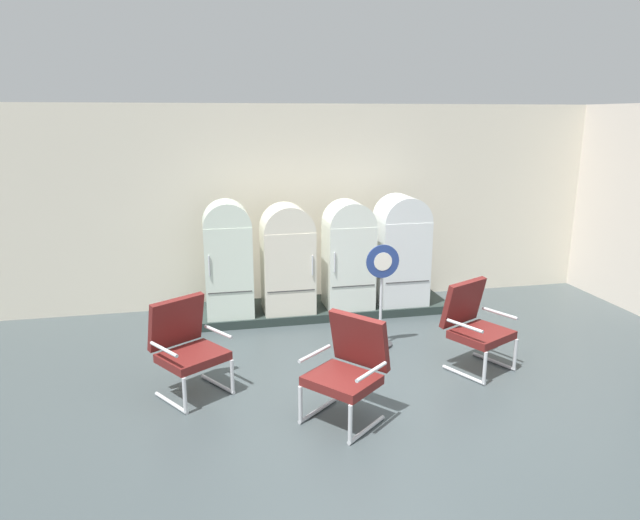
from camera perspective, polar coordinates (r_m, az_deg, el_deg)
ground at (r=5.82m, az=5.93°, el=-15.34°), size 12.00×10.00×0.05m
back_wall at (r=8.71m, az=-1.19°, el=5.61°), size 11.76×0.12×3.03m
side_wall_right at (r=9.70m, az=28.58°, el=4.61°), size 0.16×2.20×3.03m
display_plinth at (r=8.46m, az=-0.33°, el=-4.90°), size 3.92×0.95×0.12m
refrigerator_0 at (r=7.92m, az=-9.29°, el=0.47°), size 0.64×0.62×1.61m
refrigerator_1 at (r=8.02m, az=-3.31°, el=0.46°), size 0.72×0.64×1.54m
refrigerator_2 at (r=8.18m, az=2.89°, el=0.87°), size 0.68×0.61×1.56m
refrigerator_3 at (r=8.44m, az=8.18°, el=1.34°), size 0.71×0.67×1.61m
armchair_left at (r=6.11m, az=-13.31°, el=-8.21°), size 0.88×0.89×1.02m
armchair_right at (r=6.76m, az=15.30°, el=-6.10°), size 0.86×0.87×1.02m
armchair_center at (r=5.48m, az=2.91°, el=-10.56°), size 0.90×0.90×1.02m
sign_stand at (r=7.13m, az=6.19°, el=-4.04°), size 0.42×0.32×1.33m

